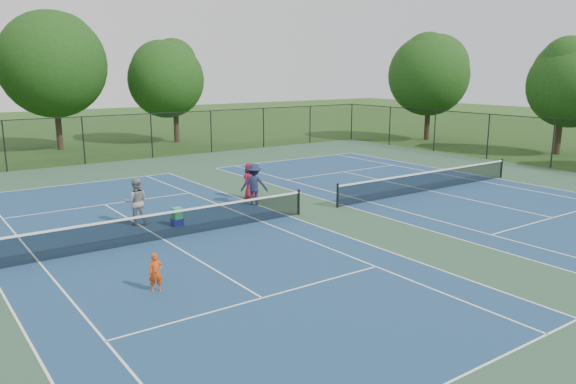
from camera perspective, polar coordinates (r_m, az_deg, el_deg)
ground at (r=23.80m, az=3.11°, el=-1.95°), size 140.00×140.00×0.00m
court_pad at (r=23.79m, az=3.11°, el=-1.94°), size 36.00×36.00×0.01m
tennis_court_left at (r=20.29m, az=-12.57°, el=-4.48°), size 12.00×23.83×1.07m
tennis_court_right at (r=28.57m, az=14.14°, el=0.31°), size 12.00×23.83×1.07m
perimeter_fence at (r=23.45m, az=3.15°, el=1.84°), size 36.08×36.08×3.02m
tree_back_b at (r=45.20m, az=-22.78°, el=12.32°), size 7.60×7.60×10.03m
tree_back_c at (r=47.17m, az=-11.49°, el=11.62°), size 6.00×6.00×8.40m
tree_side_e at (r=49.25m, az=14.22°, el=11.89°), size 6.60×6.60×8.87m
tree_side_f at (r=43.81m, az=26.24°, el=10.28°), size 5.80×5.80×8.12m
child_player at (r=15.61m, az=-13.29°, el=-7.97°), size 0.45×0.36×1.07m
instructor at (r=22.25m, az=-15.17°, el=-0.95°), size 1.08×0.96×1.83m
bystander_b at (r=24.72m, az=-3.46°, el=0.77°), size 1.36×1.25×1.84m
bystander_c at (r=25.93m, az=-3.89°, el=1.13°), size 0.96×0.79×1.68m
ball_crate at (r=21.91m, az=-11.19°, el=-3.05°), size 0.43×0.35×0.28m
ball_hopper at (r=21.82m, az=-11.23°, el=-2.14°), size 0.38×0.34×0.44m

